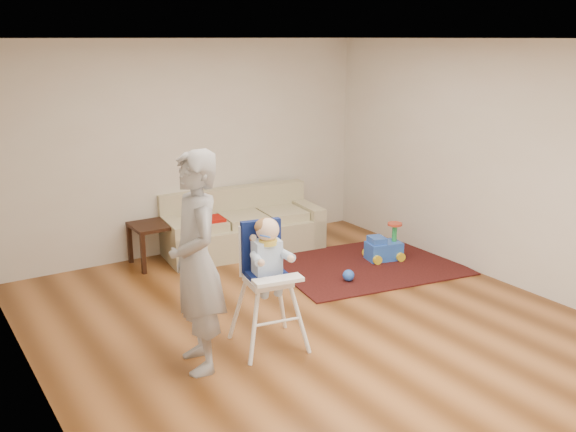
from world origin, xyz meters
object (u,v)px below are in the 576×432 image
toy_ball (348,275)px  adult (196,263)px  high_chair (268,285)px  ride_on_toy (384,241)px  sofa (242,222)px  side_table (155,244)px

toy_ball → adult: adult is taller
high_chair → ride_on_toy: bearing=35.9°
toy_ball → high_chair: 1.85m
toy_ball → adult: 2.55m
high_chair → adult: (-0.68, -0.01, 0.35)m
ride_on_toy → toy_ball: (-0.83, -0.36, -0.16)m
ride_on_toy → adult: 3.38m
sofa → adult: adult is taller
adult → toy_ball: bearing=120.4°
side_table → toy_ball: size_ratio=3.87×
sofa → ride_on_toy: bearing=-38.0°
side_table → ride_on_toy: side_table is taller
side_table → adult: (-0.61, -2.60, 0.67)m
sofa → high_chair: high_chair is taller
sofa → adult: 3.10m
sofa → ride_on_toy: (1.31, -1.28, -0.14)m
toy_ball → high_chair: (-1.57, -0.84, 0.50)m
adult → high_chair: bearing=100.3°
sofa → toy_ball: (0.48, -1.64, -0.31)m
high_chair → toy_ball: bearing=37.5°
ride_on_toy → high_chair: bearing=-140.6°
toy_ball → ride_on_toy: bearing=23.3°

